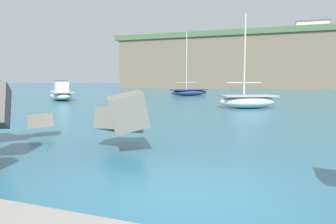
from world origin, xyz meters
TOP-DOWN VIEW (x-y plane):
  - ground_plane at (0.00, 0.00)m, footprint 400.00×400.00m
  - breakwater_jetty at (-1.47, 1.08)m, footprint 30.75×5.80m
  - boat_near_left at (-20.59, 21.60)m, footprint 5.81×5.78m
  - boat_mid_centre at (-11.37, 34.97)m, footprint 4.81×5.24m
  - boat_mid_right at (-1.64, 18.63)m, footprint 4.59×3.75m
  - station_building_west at (4.45, 90.01)m, footprint 8.23×5.37m

SIDE VIEW (x-z plane):
  - ground_plane at x=0.00m, z-range 0.00..0.00m
  - boat_mid_centre at x=-11.37m, z-range -3.58..4.54m
  - boat_mid_right at x=-1.64m, z-range -2.80..3.86m
  - boat_near_left at x=-20.59m, z-range -0.36..1.61m
  - breakwater_jetty at x=-1.47m, z-range -0.17..2.29m
  - station_building_west at x=4.45m, z-range 12.66..17.24m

